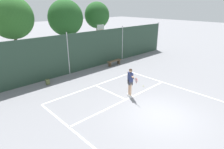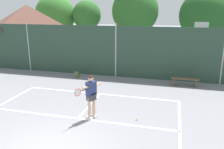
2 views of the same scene
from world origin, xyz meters
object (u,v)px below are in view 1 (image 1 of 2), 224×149
at_px(basketball_hoop, 101,37).
at_px(tennis_ball, 143,86).
at_px(tennis_player, 130,80).
at_px(courtside_bench, 114,62).
at_px(backpack_olive, 48,82).

relative_size(basketball_hoop, tennis_ball, 53.79).
distance_m(tennis_player, courtside_bench, 6.69).
bearing_deg(tennis_player, basketball_hoop, 60.54).
bearing_deg(tennis_ball, basketball_hoop, 70.20).
bearing_deg(courtside_bench, tennis_ball, -111.66).
relative_size(basketball_hoop, tennis_player, 1.91).
bearing_deg(basketball_hoop, courtside_bench, -106.62).
bearing_deg(tennis_ball, backpack_olive, 133.27).
bearing_deg(courtside_bench, basketball_hoop, 73.38).
xyz_separation_m(basketball_hoop, backpack_olive, (-7.76, -3.04, -2.12)).
xyz_separation_m(tennis_player, tennis_ball, (1.85, 0.31, -1.08)).
relative_size(basketball_hoop, courtside_bench, 2.22).
bearing_deg(backpack_olive, tennis_player, -61.28).
height_order(backpack_olive, courtside_bench, courtside_bench).
relative_size(tennis_ball, backpack_olive, 0.14).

